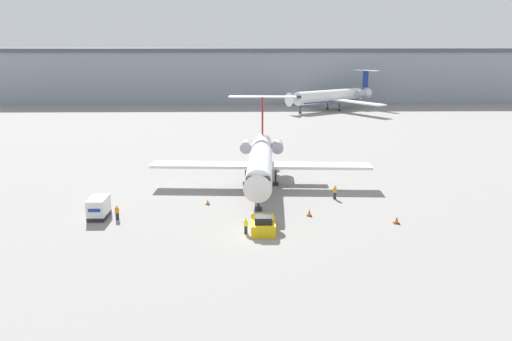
% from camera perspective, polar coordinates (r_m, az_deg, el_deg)
% --- Properties ---
extents(ground_plane, '(600.00, 600.00, 0.00)m').
position_cam_1_polar(ground_plane, '(49.35, 0.29, -7.36)').
color(ground_plane, gray).
extents(terminal_building, '(180.00, 16.80, 17.16)m').
position_cam_1_polar(terminal_building, '(166.18, -0.77, 10.84)').
color(terminal_building, '#8C939E').
rests_on(terminal_building, ground).
extents(airplane_main, '(28.81, 26.05, 10.74)m').
position_cam_1_polar(airplane_main, '(64.99, 0.53, 1.21)').
color(airplane_main, white).
rests_on(airplane_main, ground).
extents(pushback_tug, '(2.38, 4.17, 1.89)m').
position_cam_1_polar(pushback_tug, '(50.01, 0.79, -6.20)').
color(pushback_tug, yellow).
rests_on(pushback_tug, ground).
extents(luggage_cart, '(1.83, 3.20, 2.25)m').
position_cam_1_polar(luggage_cart, '(56.32, -17.54, -4.07)').
color(luggage_cart, '#232326').
rests_on(luggage_cart, ground).
extents(worker_near_tug, '(0.40, 0.24, 1.64)m').
position_cam_1_polar(worker_near_tug, '(49.40, -1.17, -6.29)').
color(worker_near_tug, '#232838').
rests_on(worker_near_tug, ground).
extents(worker_by_wing, '(0.40, 0.24, 1.68)m').
position_cam_1_polar(worker_by_wing, '(60.97, 9.00, -2.45)').
color(worker_by_wing, '#232838').
rests_on(worker_by_wing, ground).
extents(worker_on_apron, '(0.40, 0.24, 1.63)m').
position_cam_1_polar(worker_on_apron, '(55.16, -15.59, -4.62)').
color(worker_on_apron, '#232838').
rests_on(worker_on_apron, ground).
extents(traffic_cone_left, '(0.51, 0.51, 0.62)m').
position_cam_1_polar(traffic_cone_left, '(58.62, -5.54, -3.61)').
color(traffic_cone_left, black).
rests_on(traffic_cone_left, ground).
extents(traffic_cone_right, '(0.55, 0.55, 0.81)m').
position_cam_1_polar(traffic_cone_right, '(54.82, 6.12, -4.79)').
color(traffic_cone_right, black).
rests_on(traffic_cone_right, ground).
extents(traffic_cone_mid, '(0.63, 0.63, 0.79)m').
position_cam_1_polar(traffic_cone_mid, '(54.30, 15.78, -5.46)').
color(traffic_cone_mid, black).
rests_on(traffic_cone_mid, ground).
extents(airplane_parked_far_left, '(28.52, 32.63, 10.95)m').
position_cam_1_polar(airplane_parked_far_left, '(145.13, 8.62, 8.38)').
color(airplane_parked_far_left, white).
rests_on(airplane_parked_far_left, ground).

